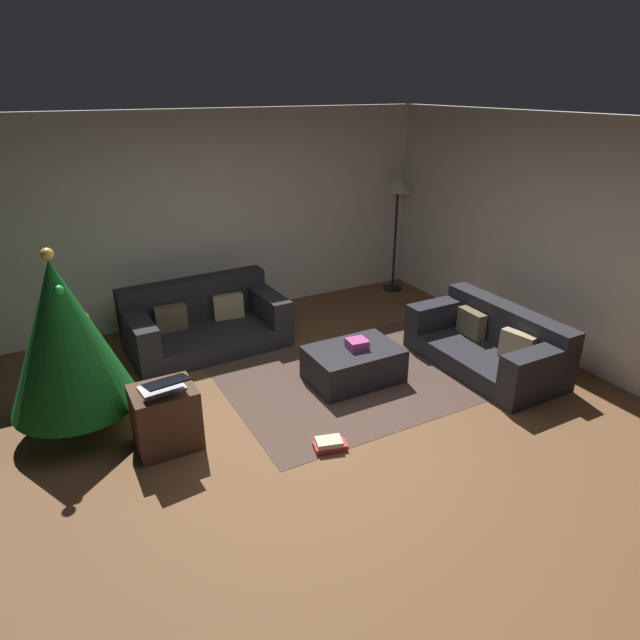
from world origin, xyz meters
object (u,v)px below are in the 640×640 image
at_px(gift_box, 357,344).
at_px(book_stack, 330,445).
at_px(laptop, 164,386).
at_px(couch_left, 203,322).
at_px(couch_right, 490,344).
at_px(christmas_tree, 64,335).
at_px(corner_lamp, 398,193).
at_px(tv_remote, 363,341).
at_px(ottoman, 353,364).
at_px(side_table, 166,417).

distance_m(gift_box, book_stack, 1.29).
bearing_deg(book_stack, laptop, 150.90).
distance_m(couch_left, gift_box, 1.96).
xyz_separation_m(couch_right, laptop, (-3.47, 0.17, 0.35)).
relative_size(couch_left, christmas_tree, 1.07).
height_order(couch_right, laptop, laptop).
relative_size(christmas_tree, corner_lamp, 1.00).
relative_size(couch_left, tv_remote, 11.35).
height_order(christmas_tree, corner_lamp, corner_lamp).
distance_m(ottoman, gift_box, 0.23).
height_order(gift_box, laptop, laptop).
distance_m(couch_left, book_stack, 2.54).
xyz_separation_m(christmas_tree, laptop, (0.63, -0.65, -0.33)).
xyz_separation_m(tv_remote, corner_lamp, (1.81, 2.00, 1.07)).
height_order(couch_left, ottoman, couch_left).
height_order(couch_right, book_stack, couch_right).
height_order(laptop, corner_lamp, corner_lamp).
bearing_deg(ottoman, corner_lamp, 46.36).
bearing_deg(side_table, christmas_tree, 136.54).
bearing_deg(gift_box, corner_lamp, 46.94).
distance_m(gift_box, corner_lamp, 3.03).
bearing_deg(corner_lamp, laptop, -149.46).
xyz_separation_m(ottoman, book_stack, (-0.80, -0.92, -0.14)).
bearing_deg(ottoman, side_table, -174.06).
xyz_separation_m(laptop, book_stack, (1.18, -0.66, -0.57)).
height_order(couch_left, book_stack, couch_left).
relative_size(christmas_tree, book_stack, 5.56).
height_order(couch_right, gift_box, couch_right).
bearing_deg(couch_right, ottoman, 73.59).
xyz_separation_m(side_table, laptop, (0.01, -0.06, 0.34)).
relative_size(christmas_tree, side_table, 3.06).
bearing_deg(gift_box, side_table, -174.33).
relative_size(ottoman, gift_box, 4.69).
distance_m(couch_left, laptop, 2.08).
bearing_deg(book_stack, side_table, 148.95).
bearing_deg(couch_right, side_table, 86.16).
xyz_separation_m(side_table, book_stack, (1.19, -0.72, -0.23)).
xyz_separation_m(christmas_tree, side_table, (0.63, -0.59, -0.66)).
xyz_separation_m(couch_left, couch_right, (2.59, -2.02, -0.02)).
xyz_separation_m(couch_right, christmas_tree, (-4.10, 0.82, 0.68)).
relative_size(tv_remote, book_stack, 0.53).
bearing_deg(book_stack, gift_box, 47.63).
height_order(couch_right, side_table, couch_right).
relative_size(tv_remote, laptop, 0.37).
distance_m(christmas_tree, corner_lamp, 4.92).
xyz_separation_m(gift_box, book_stack, (-0.84, -0.92, -0.37)).
bearing_deg(ottoman, couch_right, -16.28).
bearing_deg(ottoman, couch_left, 124.88).
bearing_deg(side_table, couch_right, -3.71).
bearing_deg(corner_lamp, side_table, -150.12).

